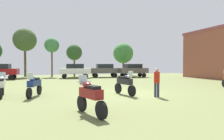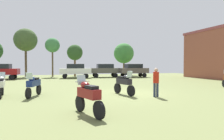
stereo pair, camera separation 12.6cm
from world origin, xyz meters
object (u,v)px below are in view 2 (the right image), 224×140
Objects in this scene: motorcycle_6 at (1,85)px; car_5 at (105,69)px; car_2 at (75,70)px; person_2 at (156,80)px; motorcycle_4 at (124,83)px; tree_7 at (26,40)px; tree_5 at (75,53)px; car_1 at (0,70)px; tree_3 at (124,53)px; car_3 at (133,69)px; motorcycle_5 at (88,96)px; motorcycle_2 at (34,84)px; tree_4 at (52,46)px.

motorcycle_6 is 18.82m from car_5.
person_2 is at bearing -165.58° from car_2.
tree_7 is at bearing -84.24° from motorcycle_4.
car_5 is 6.29m from tree_5.
car_1 is 0.77× the size of tree_3.
car_2 reaches higher than motorcycle_4.
car_3 is 0.98× the size of car_5.
car_5 is (6.47, 21.19, 0.44)m from motorcycle_5.
motorcycle_6 is at bearing -87.43° from tree_7.
tree_5 is at bearing -177.23° from tree_3.
person_2 is 25.62m from tree_7.
tree_7 is at bearing 172.93° from tree_5.
motorcycle_2 is 1.01× the size of motorcycle_6.
car_3 is at bearing -105.25° from car_5.
tree_4 reaches higher than motorcycle_4.
motorcycle_4 is (5.40, -0.99, 0.01)m from motorcycle_2.
tree_7 is at bearing -66.31° from motorcycle_2.
car_5 is at bearing -23.22° from tree_7.
tree_3 reaches higher than motorcycle_6.
person_2 is (-1.92, -18.31, -0.18)m from car_5.
tree_3 reaches higher than car_2.
car_3 is 0.71× the size of tree_4.
person_2 is 0.28× the size of tree_4.
tree_4 is at bearing 74.67° from motorcycle_5.
car_3 is 17.98m from person_2.
motorcycle_6 is (-4.15, 5.66, -0.02)m from motorcycle_5.
motorcycle_6 is 0.42× the size of tree_5.
person_2 is 23.19m from tree_4.
tree_3 is at bearing 2.79° from tree_4.
car_5 is at bearing -115.98° from motorcycle_4.
tree_3 is at bearing -107.32° from motorcycle_2.
car_5 is (3.40, 16.95, 0.43)m from motorcycle_4.
tree_7 is (-7.52, 0.93, 1.89)m from tree_5.
car_5 reaches higher than motorcycle_5.
car_5 is (8.80, 15.96, 0.45)m from motorcycle_2.
car_2 and car_3 have the same top height.
motorcycle_4 is 1.23× the size of person_2.
motorcycle_5 is 0.47× the size of car_1.
motorcycle_5 is 5.40m from person_2.
motorcycle_6 is (-1.82, 0.43, -0.01)m from motorcycle_2.
car_3 is at bearing 36.63° from motorcycle_6.
tree_7 is at bearing 164.55° from tree_4.
car_3 reaches higher than motorcycle_6.
tree_4 reaches higher than motorcycle_5.
motorcycle_5 is at bearing 166.19° from car_5.
motorcycle_5 is 25.52m from tree_5.
tree_3 is 16.37m from tree_7.
car_5 is 2.58× the size of person_2.
car_2 is at bearing 60.26° from motorcycle_6.
car_3 is 10.09m from tree_5.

